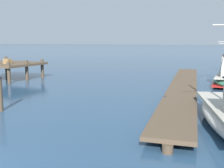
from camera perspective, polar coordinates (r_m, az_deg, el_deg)
floating_dock at (r=20.05m, az=14.26°, el=-0.45°), size 2.82×22.72×0.53m
pier_platform at (r=27.43m, az=-20.52°, el=3.72°), size 6.06×5.50×1.91m
mooring_piling at (r=15.08m, az=-21.83°, el=-1.85°), size 0.30×0.30×1.71m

